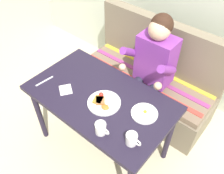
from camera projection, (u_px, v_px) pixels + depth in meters
ground_plane at (103, 145)px, 2.45m from camera, size 8.00×8.00×0.00m
table at (100, 103)px, 2.00m from camera, size 1.20×0.70×0.73m
couch at (148, 82)px, 2.64m from camera, size 1.44×0.56×1.00m
person at (151, 65)px, 2.21m from camera, size 0.45×0.61×1.21m
plate_breakfast at (103, 102)px, 1.88m from camera, size 0.26×0.26×0.05m
plate_eggs at (144, 113)px, 1.80m from camera, size 0.20×0.20×0.04m
coffee_mug at (132, 139)px, 1.60m from camera, size 0.12×0.08×0.09m
coffee_mug_second at (101, 128)px, 1.66m from camera, size 0.12×0.08×0.09m
napkin at (66, 90)px, 1.99m from camera, size 0.15×0.15×0.01m
fork at (45, 81)px, 2.06m from camera, size 0.03×0.17×0.00m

